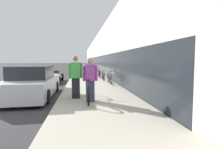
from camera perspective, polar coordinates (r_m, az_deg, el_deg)
name	(u,v)px	position (r m, az deg, el deg)	size (l,w,h in m)	color
sidewalk_slab	(86,71)	(27.11, -8.59, 1.01)	(3.46, 70.00, 0.16)	#B2AA99
storefront_facade	(118,55)	(35.86, 1.92, 6.33)	(10.01, 70.00, 5.66)	#BCB7AD
tandem_bicycle	(87,91)	(7.30, -8.05, -5.23)	(0.52, 2.52, 0.91)	black
person_rider	(90,80)	(6.93, -7.14, -1.68)	(0.59, 0.23, 1.74)	#33384C
person_bystander	(76,77)	(7.66, -11.77, -0.81)	(0.62, 0.24, 1.83)	black
bike_rack_hoop	(113,78)	(11.06, 0.29, -1.15)	(0.05, 0.60, 0.84)	gray
cruiser_bike_nearest	(110,78)	(12.36, -0.75, -1.18)	(0.52, 1.72, 0.89)	black
cruiser_bike_middle	(103,76)	(14.29, -2.93, -0.47)	(0.52, 1.72, 0.83)	black
cruiser_bike_farthest	(99,74)	(16.55, -4.16, 0.32)	(0.52, 1.85, 0.91)	black
parked_sedan_curbside	(33,83)	(9.24, -24.44, -2.56)	(1.98, 4.72, 1.53)	silver
vintage_roadster_curbside	(51,77)	(15.10, -19.17, -0.89)	(1.68, 4.00, 0.93)	white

